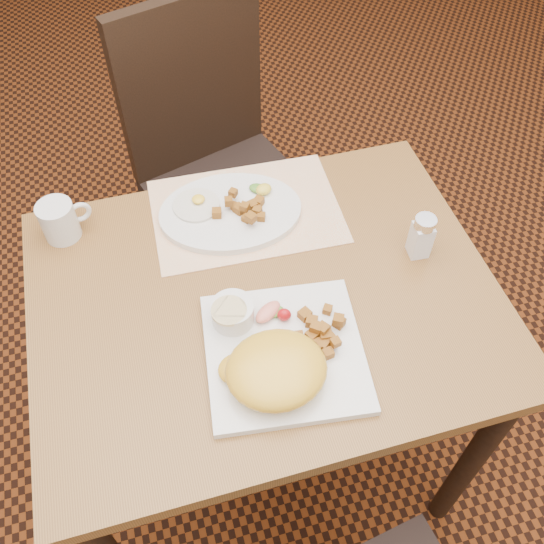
{
  "coord_description": "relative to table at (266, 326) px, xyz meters",
  "views": [
    {
      "loc": [
        -0.18,
        -0.67,
        1.7
      ],
      "look_at": [
        0.01,
        -0.0,
        0.82
      ],
      "focal_mm": 40.0,
      "sensor_mm": 36.0,
      "label": 1
    }
  ],
  "objects": [
    {
      "name": "hollandaise_mound",
      "position": [
        -0.03,
        -0.19,
        0.16
      ],
      "size": [
        0.18,
        0.16,
        0.06
      ],
      "color": "yellow",
      "rests_on": "plate_square"
    },
    {
      "name": "placemat",
      "position": [
        0.02,
        0.23,
        0.11
      ],
      "size": [
        0.41,
        0.3,
        0.0
      ],
      "primitive_type": "cube",
      "rotation": [
        0.0,
        0.0,
        -0.04
      ],
      "color": "white",
      "rests_on": "table"
    },
    {
      "name": "garnish_sq",
      "position": [
        -0.0,
        -0.06,
        0.14
      ],
      "size": [
        0.08,
        0.06,
        0.03
      ],
      "color": "#387223",
      "rests_on": "plate_square"
    },
    {
      "name": "plate_square",
      "position": [
        -0.0,
        -0.14,
        0.12
      ],
      "size": [
        0.31,
        0.31,
        0.02
      ],
      "primitive_type": "cube",
      "rotation": [
        0.0,
        0.0,
        -0.13
      ],
      "color": "silver",
      "rests_on": "table"
    },
    {
      "name": "coffee_mug",
      "position": [
        -0.36,
        0.27,
        0.15
      ],
      "size": [
        0.11,
        0.07,
        0.08
      ],
      "color": "silver",
      "rests_on": "table"
    },
    {
      "name": "home_fries_sq",
      "position": [
        0.07,
        -0.13,
        0.14
      ],
      "size": [
        0.11,
        0.11,
        0.03
      ],
      "color": "#9B5D19",
      "rests_on": "plate_square"
    },
    {
      "name": "home_fries_ov",
      "position": [
        0.01,
        0.21,
        0.14
      ],
      "size": [
        0.12,
        0.11,
        0.03
      ],
      "color": "#9B5D19",
      "rests_on": "plate_oval"
    },
    {
      "name": "salt_shaker",
      "position": [
        0.33,
        0.02,
        0.16
      ],
      "size": [
        0.04,
        0.04,
        0.1
      ],
      "color": "white",
      "rests_on": "table"
    },
    {
      "name": "fried_egg",
      "position": [
        -0.08,
        0.25,
        0.13
      ],
      "size": [
        0.1,
        0.1,
        0.02
      ],
      "color": "white",
      "rests_on": "plate_oval"
    },
    {
      "name": "garnish_ov",
      "position": [
        0.06,
        0.26,
        0.14
      ],
      "size": [
        0.06,
        0.05,
        0.02
      ],
      "color": "#387223",
      "rests_on": "plate_oval"
    },
    {
      "name": "table",
      "position": [
        0.0,
        0.0,
        0.0
      ],
      "size": [
        0.9,
        0.7,
        0.75
      ],
      "color": "brown",
      "rests_on": "ground"
    },
    {
      "name": "ground",
      "position": [
        0.0,
        0.0,
        -0.64
      ],
      "size": [
        8.0,
        8.0,
        0.0
      ],
      "primitive_type": "plane",
      "color": "black",
      "rests_on": "ground"
    },
    {
      "name": "ramekin",
      "position": [
        -0.08,
        -0.05,
        0.15
      ],
      "size": [
        0.08,
        0.08,
        0.04
      ],
      "color": "silver",
      "rests_on": "plate_square"
    },
    {
      "name": "plate_oval",
      "position": [
        -0.02,
        0.22,
        0.12
      ],
      "size": [
        0.33,
        0.26,
        0.02
      ],
      "primitive_type": null,
      "rotation": [
        0.0,
        0.0,
        -0.11
      ],
      "color": "silver",
      "rests_on": "placemat"
    },
    {
      "name": "chair_far",
      "position": [
        0.03,
        0.65,
        -0.1
      ],
      "size": [
        0.53,
        0.54,
        0.97
      ],
      "rotation": [
        0.0,
        0.0,
        3.44
      ],
      "color": "black",
      "rests_on": "ground"
    }
  ]
}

